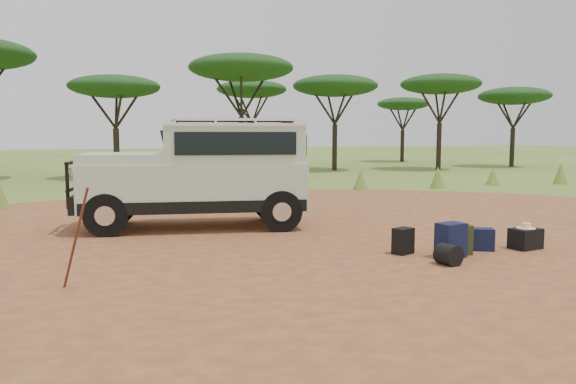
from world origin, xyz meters
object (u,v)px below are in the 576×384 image
object	(u,v)px
hard_case	(526,239)
backpack_olive	(460,240)
backpack_navy	(451,240)
safari_vehicle	(203,175)
walking_staff	(76,239)
duffel_navy	(483,240)
backpack_black	(403,241)

from	to	relation	value
hard_case	backpack_olive	bearing A→B (deg)	169.22
backpack_navy	safari_vehicle	bearing A→B (deg)	115.98
safari_vehicle	walking_staff	world-z (taller)	safari_vehicle
safari_vehicle	duffel_navy	distance (m)	6.09
safari_vehicle	walking_staff	bearing A→B (deg)	-109.83
backpack_olive	walking_staff	bearing A→B (deg)	-164.14
backpack_navy	backpack_olive	size ratio (longest dim) A/B	1.14
backpack_black	duffel_navy	distance (m)	1.54
walking_staff	backpack_olive	distance (m)	6.28
safari_vehicle	backpack_black	size ratio (longest dim) A/B	11.35
backpack_olive	backpack_navy	bearing A→B (deg)	-136.05
hard_case	backpack_navy	bearing A→B (deg)	175.06
backpack_navy	duffel_navy	bearing A→B (deg)	7.83
backpack_navy	hard_case	world-z (taller)	backpack_navy
backpack_olive	duffel_navy	world-z (taller)	backpack_olive
backpack_black	walking_staff	bearing A→B (deg)	163.24
walking_staff	backpack_navy	size ratio (longest dim) A/B	2.46
backpack_black	backpack_olive	distance (m)	0.98
backpack_black	hard_case	world-z (taller)	backpack_black
duffel_navy	hard_case	distance (m)	0.84
walking_staff	backpack_black	size ratio (longest dim) A/B	3.18
walking_staff	backpack_olive	size ratio (longest dim) A/B	2.80
backpack_navy	duffel_navy	size ratio (longest dim) A/B	1.47
walking_staff	backpack_black	world-z (taller)	walking_staff
walking_staff	duffel_navy	world-z (taller)	walking_staff
safari_vehicle	backpack_olive	distance (m)	5.77
backpack_black	backpack_navy	xyz separation A→B (m)	(0.59, -0.54, 0.07)
hard_case	walking_staff	bearing A→B (deg)	170.71
backpack_navy	duffel_navy	world-z (taller)	backpack_navy
walking_staff	backpack_navy	bearing A→B (deg)	-46.67
backpack_navy	backpack_olive	distance (m)	0.36
backpack_olive	duffel_navy	distance (m)	0.62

